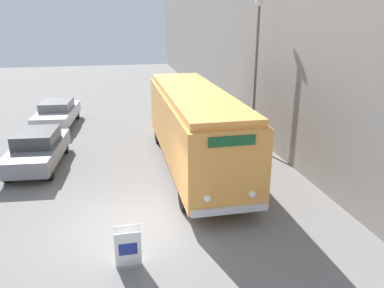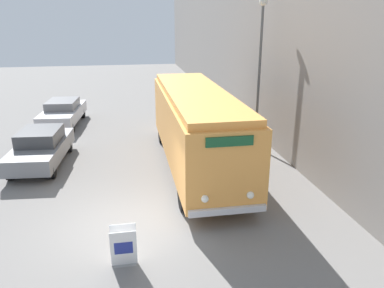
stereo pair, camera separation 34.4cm
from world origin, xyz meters
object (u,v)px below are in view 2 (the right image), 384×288
object	(u,v)px
parked_car_mid	(63,112)
parked_car_near	(41,147)
vintage_bus	(196,125)
sign_board	(124,247)
streetlamp	(260,55)

from	to	relation	value
parked_car_mid	parked_car_near	bearing A→B (deg)	-85.07
vintage_bus	sign_board	bearing A→B (deg)	-116.19
vintage_bus	sign_board	size ratio (longest dim) A/B	9.39
vintage_bus	parked_car_mid	world-z (taller)	vintage_bus
vintage_bus	streetlamp	xyz separation A→B (m)	(3.26, 1.96, 2.51)
sign_board	parked_car_mid	bearing A→B (deg)	103.68
parked_car_near	sign_board	bearing A→B (deg)	-61.20
sign_board	streetlamp	distance (m)	10.84
sign_board	parked_car_mid	world-z (taller)	parked_car_mid
sign_board	parked_car_mid	distance (m)	14.06
streetlamp	parked_car_mid	distance (m)	11.66
sign_board	streetlamp	xyz separation A→B (m)	(6.24, 8.01, 3.81)
streetlamp	parked_car_near	size ratio (longest dim) A/B	1.48
vintage_bus	parked_car_near	size ratio (longest dim) A/B	2.18
vintage_bus	parked_car_mid	bearing A→B (deg)	129.62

